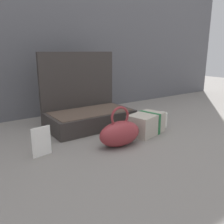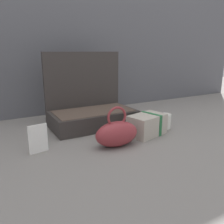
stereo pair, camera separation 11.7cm
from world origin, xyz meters
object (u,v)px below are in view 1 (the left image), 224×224
object	(u,v)px
info_card_left	(41,142)
coffee_mug	(161,120)
open_suitcase	(87,109)
cream_toiletry_bag	(146,124)
teal_pouch_handbag	(120,133)

from	to	relation	value
info_card_left	coffee_mug	bearing A→B (deg)	-9.22
open_suitcase	coffee_mug	world-z (taller)	open_suitcase
open_suitcase	cream_toiletry_bag	distance (m)	0.36
open_suitcase	cream_toiletry_bag	bearing A→B (deg)	-58.21
open_suitcase	teal_pouch_handbag	size ratio (longest dim) A/B	2.25
open_suitcase	coffee_mug	bearing A→B (deg)	-38.33
info_card_left	cream_toiletry_bag	bearing A→B (deg)	-13.35
coffee_mug	info_card_left	distance (m)	0.69
teal_pouch_handbag	info_card_left	size ratio (longest dim) A/B	1.67
open_suitcase	cream_toiletry_bag	xyz separation A→B (m)	(0.19, -0.30, -0.04)
cream_toiletry_bag	info_card_left	xyz separation A→B (m)	(-0.54, 0.05, 0.01)
info_card_left	open_suitcase	bearing A→B (deg)	27.15
cream_toiletry_bag	info_card_left	distance (m)	0.54
teal_pouch_handbag	cream_toiletry_bag	bearing A→B (deg)	14.15
coffee_mug	cream_toiletry_bag	bearing A→B (deg)	-165.61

